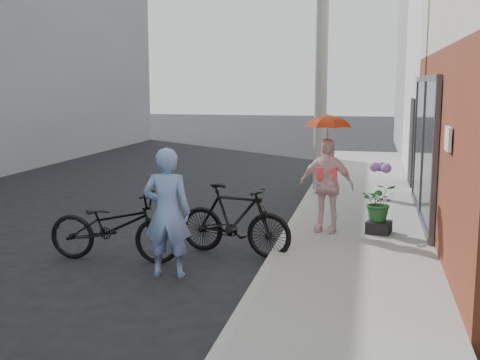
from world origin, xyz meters
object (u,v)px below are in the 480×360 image
(utility_pole, at_px, (322,37))
(bike_right, at_px, (235,220))
(kimono_woman, at_px, (326,185))
(officer, at_px, (167,213))
(planter, at_px, (379,227))
(bike_left, at_px, (114,226))

(utility_pole, relative_size, bike_right, 4.01)
(bike_right, distance_m, kimono_woman, 1.79)
(officer, relative_size, planter, 4.61)
(bike_left, bearing_deg, kimono_woman, -57.88)
(officer, height_order, bike_right, officer)
(utility_pole, distance_m, officer, 7.03)
(utility_pole, relative_size, kimono_woman, 4.61)
(planter, bearing_deg, bike_left, -151.79)
(officer, bearing_deg, utility_pole, -109.30)
(planter, bearing_deg, officer, -137.89)
(utility_pole, xyz_separation_m, bike_left, (-2.37, -5.87, -2.99))
(officer, height_order, kimono_woman, officer)
(utility_pole, distance_m, bike_right, 6.05)
(bike_left, bearing_deg, planter, -63.87)
(utility_pole, height_order, bike_right, utility_pole)
(kimono_woman, bearing_deg, planter, 14.84)
(bike_left, relative_size, planter, 5.24)
(bike_left, xyz_separation_m, kimono_woman, (2.82, 1.92, 0.37))
(bike_right, height_order, kimono_woman, kimono_woman)
(utility_pole, distance_m, kimono_woman, 4.77)
(bike_right, height_order, planter, bike_right)
(utility_pole, relative_size, officer, 4.13)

